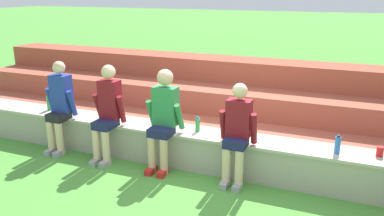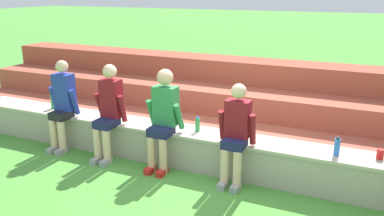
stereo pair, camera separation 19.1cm
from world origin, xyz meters
name	(u,v)px [view 1 (the left image)]	position (x,y,z in m)	size (l,w,h in m)	color
ground_plane	(201,174)	(0.00, 0.00, 0.00)	(80.00, 80.00, 0.00)	#4C9338
stone_seating_wall	(207,149)	(0.00, 0.24, 0.28)	(8.60, 0.53, 0.53)	#A8A08E
brick_bleachers	(239,106)	(0.00, 1.89, 0.48)	(10.65, 2.11, 1.23)	#AB543F
person_far_left	(59,105)	(-2.35, -0.03, 0.76)	(0.49, 0.49, 1.43)	beige
person_left_of_center	(107,111)	(-1.47, -0.03, 0.76)	(0.48, 0.56, 1.44)	beige
person_center	(163,116)	(-0.57, 0.00, 0.78)	(0.52, 0.54, 1.44)	#DBAD89
person_right_of_center	(237,132)	(0.51, -0.03, 0.72)	(0.50, 0.48, 1.35)	beige
water_bottle_mid_right	(49,103)	(-2.84, 0.28, 0.65)	(0.08, 0.08, 0.26)	green
water_bottle_mid_left	(338,145)	(1.74, 0.18, 0.64)	(0.07, 0.07, 0.24)	blue
water_bottle_center_gap	(198,124)	(-0.15, 0.26, 0.63)	(0.07, 0.07, 0.22)	green
plastic_cup_left_end	(380,151)	(2.23, 0.29, 0.59)	(0.09, 0.09, 0.12)	red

